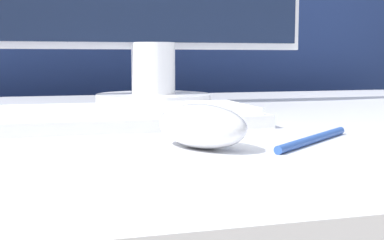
{
  "coord_description": "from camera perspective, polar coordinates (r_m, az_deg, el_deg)",
  "views": [
    {
      "loc": [
        -0.13,
        -0.73,
        0.8
      ],
      "look_at": [
        0.02,
        -0.22,
        0.74
      ],
      "focal_mm": 50.0,
      "sensor_mm": 36.0,
      "label": 1
    }
  ],
  "objects": [
    {
      "name": "keyboard",
      "position": [
        0.66,
        -9.0,
        0.3
      ],
      "size": [
        0.38,
        0.15,
        0.02
      ],
      "rotation": [
        0.0,
        0.0,
        -0.01
      ],
      "color": "silver",
      "rests_on": "desk"
    },
    {
      "name": "computer_mouse_near",
      "position": [
        0.5,
        1.0,
        -0.64
      ],
      "size": [
        0.1,
        0.12,
        0.04
      ],
      "rotation": [
        0.0,
        0.0,
        0.43
      ],
      "color": "silver",
      "rests_on": "desk"
    },
    {
      "name": "partition_panel",
      "position": [
        1.37,
        -10.59,
        -1.86
      ],
      "size": [
        5.0,
        0.03,
        1.2
      ],
      "color": "navy",
      "rests_on": "ground_plane"
    },
    {
      "name": "pen",
      "position": [
        0.54,
        12.79,
        -2.01
      ],
      "size": [
        0.13,
        0.1,
        0.01
      ],
      "rotation": [
        0.0,
        0.0,
        0.68
      ],
      "color": "#284C9E",
      "rests_on": "desk"
    }
  ]
}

